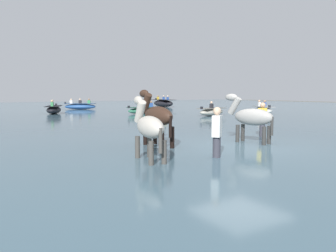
{
  "coord_description": "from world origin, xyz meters",
  "views": [
    {
      "loc": [
        -7.34,
        -7.63,
        1.99
      ],
      "look_at": [
        -1.29,
        2.2,
        0.85
      ],
      "focal_mm": 36.37,
      "sensor_mm": 36.0,
      "label": 1
    }
  ],
  "objects_px": {
    "boat_near_port": "(163,103)",
    "person_onlooker_left": "(217,137)",
    "boat_distant_west": "(143,110)",
    "boat_distant_east": "(80,106)",
    "person_wading_close": "(262,123)",
    "horse_flank_pinto": "(149,129)",
    "boat_mid_outer": "(54,110)",
    "horse_trailing_grey": "(251,118)",
    "horse_lead_dark_bay": "(157,117)",
    "boat_near_starboard": "(263,110)",
    "boat_mid_channel": "(212,112)",
    "channel_buoy": "(165,116)"
  },
  "relations": [
    {
      "from": "boat_near_port",
      "to": "person_onlooker_left",
      "type": "height_order",
      "value": "boat_near_port"
    },
    {
      "from": "boat_near_port",
      "to": "boat_distant_west",
      "type": "xyz_separation_m",
      "value": [
        -7.68,
        -9.92,
        -0.15
      ]
    },
    {
      "from": "boat_distant_east",
      "to": "person_wading_close",
      "type": "distance_m",
      "value": 23.97
    },
    {
      "from": "horse_flank_pinto",
      "to": "boat_mid_outer",
      "type": "bearing_deg",
      "value": 83.19
    },
    {
      "from": "horse_trailing_grey",
      "to": "horse_flank_pinto",
      "type": "bearing_deg",
      "value": -169.2
    },
    {
      "from": "horse_lead_dark_bay",
      "to": "boat_mid_outer",
      "type": "distance_m",
      "value": 18.19
    },
    {
      "from": "horse_trailing_grey",
      "to": "boat_distant_east",
      "type": "relative_size",
      "value": 0.63
    },
    {
      "from": "horse_flank_pinto",
      "to": "boat_near_starboard",
      "type": "relative_size",
      "value": 0.66
    },
    {
      "from": "horse_flank_pinto",
      "to": "boat_near_starboard",
      "type": "height_order",
      "value": "horse_flank_pinto"
    },
    {
      "from": "boat_mid_outer",
      "to": "boat_distant_west",
      "type": "xyz_separation_m",
      "value": [
        5.89,
        -3.75,
        -0.04
      ]
    },
    {
      "from": "boat_distant_east",
      "to": "person_wading_close",
      "type": "bearing_deg",
      "value": -91.27
    },
    {
      "from": "horse_flank_pinto",
      "to": "boat_mid_channel",
      "type": "xyz_separation_m",
      "value": [
        11.33,
        11.66,
        -0.49
      ]
    },
    {
      "from": "boat_mid_channel",
      "to": "boat_near_port",
      "type": "bearing_deg",
      "value": 72.29
    },
    {
      "from": "horse_flank_pinto",
      "to": "boat_near_starboard",
      "type": "xyz_separation_m",
      "value": [
        16.0,
        11.21,
        -0.47
      ]
    },
    {
      "from": "channel_buoy",
      "to": "person_wading_close",
      "type": "bearing_deg",
      "value": -98.56
    },
    {
      "from": "boat_distant_west",
      "to": "horse_lead_dark_bay",
      "type": "bearing_deg",
      "value": -115.97
    },
    {
      "from": "horse_flank_pinto",
      "to": "person_onlooker_left",
      "type": "bearing_deg",
      "value": -19.1
    },
    {
      "from": "person_wading_close",
      "to": "boat_distant_west",
      "type": "bearing_deg",
      "value": 79.89
    },
    {
      "from": "boat_mid_outer",
      "to": "person_wading_close",
      "type": "relative_size",
      "value": 1.91
    },
    {
      "from": "horse_trailing_grey",
      "to": "boat_near_starboard",
      "type": "bearing_deg",
      "value": 41.43
    },
    {
      "from": "boat_near_starboard",
      "to": "person_onlooker_left",
      "type": "height_order",
      "value": "person_onlooker_left"
    },
    {
      "from": "person_wading_close",
      "to": "boat_mid_channel",
      "type": "bearing_deg",
      "value": 60.49
    },
    {
      "from": "horse_trailing_grey",
      "to": "person_onlooker_left",
      "type": "relative_size",
      "value": 1.2
    },
    {
      "from": "boat_distant_west",
      "to": "boat_mid_channel",
      "type": "bearing_deg",
      "value": -56.19
    },
    {
      "from": "horse_lead_dark_bay",
      "to": "boat_distant_east",
      "type": "xyz_separation_m",
      "value": [
        4.95,
        23.82,
        -0.58
      ]
    },
    {
      "from": "boat_distant_west",
      "to": "person_onlooker_left",
      "type": "bearing_deg",
      "value": -111.57
    },
    {
      "from": "horse_trailing_grey",
      "to": "boat_near_starboard",
      "type": "height_order",
      "value": "horse_trailing_grey"
    },
    {
      "from": "boat_mid_channel",
      "to": "boat_distant_east",
      "type": "relative_size",
      "value": 0.85
    },
    {
      "from": "boat_distant_east",
      "to": "person_onlooker_left",
      "type": "xyz_separation_m",
      "value": [
        -4.58,
        -26.21,
        0.21
      ]
    },
    {
      "from": "boat_mid_outer",
      "to": "boat_distant_west",
      "type": "relative_size",
      "value": 1.12
    },
    {
      "from": "horse_flank_pinto",
      "to": "person_wading_close",
      "type": "height_order",
      "value": "horse_flank_pinto"
    },
    {
      "from": "boat_near_port",
      "to": "horse_trailing_grey",
      "type": "bearing_deg",
      "value": -114.86
    },
    {
      "from": "horse_flank_pinto",
      "to": "boat_mid_outer",
      "type": "xyz_separation_m",
      "value": [
        2.39,
        19.97,
        -0.46
      ]
    },
    {
      "from": "boat_distant_west",
      "to": "person_wading_close",
      "type": "relative_size",
      "value": 1.7
    },
    {
      "from": "boat_distant_west",
      "to": "boat_distant_east",
      "type": "distance_m",
      "value": 9.65
    },
    {
      "from": "horse_trailing_grey",
      "to": "person_onlooker_left",
      "type": "xyz_separation_m",
      "value": [
        -2.58,
        -1.37,
        -0.29
      ]
    },
    {
      "from": "boat_mid_outer",
      "to": "person_wading_close",
      "type": "bearing_deg",
      "value": -79.78
    },
    {
      "from": "horse_flank_pinto",
      "to": "horse_lead_dark_bay",
      "type": "bearing_deg",
      "value": 55.38
    },
    {
      "from": "channel_buoy",
      "to": "boat_near_starboard",
      "type": "bearing_deg",
      "value": 1.53
    },
    {
      "from": "boat_near_starboard",
      "to": "person_wading_close",
      "type": "height_order",
      "value": "person_wading_close"
    },
    {
      "from": "boat_near_port",
      "to": "person_onlooker_left",
      "type": "xyz_separation_m",
      "value": [
        -14.32,
        -26.71,
        0.09
      ]
    },
    {
      "from": "horse_flank_pinto",
      "to": "boat_distant_west",
      "type": "height_order",
      "value": "horse_flank_pinto"
    },
    {
      "from": "horse_flank_pinto",
      "to": "person_onlooker_left",
      "type": "distance_m",
      "value": 1.75
    },
    {
      "from": "horse_trailing_grey",
      "to": "horse_flank_pinto",
      "type": "distance_m",
      "value": 4.29
    },
    {
      "from": "boat_mid_channel",
      "to": "boat_distant_east",
      "type": "bearing_deg",
      "value": 110.09
    },
    {
      "from": "boat_distant_east",
      "to": "person_wading_close",
      "type": "height_order",
      "value": "person_wading_close"
    },
    {
      "from": "horse_lead_dark_bay",
      "to": "horse_trailing_grey",
      "type": "relative_size",
      "value": 1.07
    },
    {
      "from": "boat_mid_outer",
      "to": "boat_near_port",
      "type": "bearing_deg",
      "value": 24.45
    },
    {
      "from": "person_onlooker_left",
      "to": "person_wading_close",
      "type": "bearing_deg",
      "value": 29.07
    },
    {
      "from": "boat_distant_west",
      "to": "person_wading_close",
      "type": "distance_m",
      "value": 14.77
    }
  ]
}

